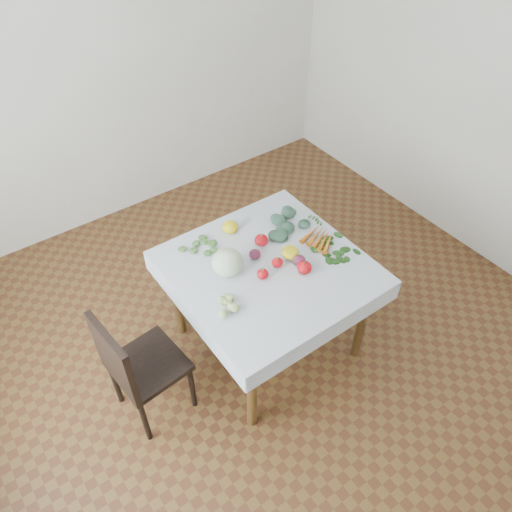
% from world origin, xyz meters
% --- Properties ---
extents(ground, '(4.00, 4.00, 0.00)m').
position_xyz_m(ground, '(0.00, 0.00, 0.00)').
color(ground, brown).
extents(back_wall, '(4.00, 0.04, 2.70)m').
position_xyz_m(back_wall, '(0.00, 2.00, 1.35)').
color(back_wall, white).
rests_on(back_wall, ground).
extents(table, '(1.00, 1.00, 0.75)m').
position_xyz_m(table, '(0.00, 0.00, 0.65)').
color(table, brown).
rests_on(table, ground).
extents(tablecloth, '(1.12, 1.12, 0.01)m').
position_xyz_m(tablecloth, '(0.00, 0.00, 0.75)').
color(tablecloth, white).
rests_on(tablecloth, table).
extents(chair, '(0.43, 0.43, 0.87)m').
position_xyz_m(chair, '(-0.94, 0.01, 0.50)').
color(chair, black).
rests_on(chair, ground).
extents(cabbage, '(0.19, 0.19, 0.17)m').
position_xyz_m(cabbage, '(-0.23, 0.10, 0.84)').
color(cabbage, beige).
rests_on(cabbage, tablecloth).
extents(tomato_a, '(0.09, 0.09, 0.08)m').
position_xyz_m(tomato_a, '(0.08, 0.18, 0.79)').
color(tomato_a, red).
rests_on(tomato_a, tablecloth).
extents(tomato_b, '(0.08, 0.08, 0.06)m').
position_xyz_m(tomato_b, '(-0.09, -0.06, 0.79)').
color(tomato_b, red).
rests_on(tomato_b, tablecloth).
extents(tomato_c, '(0.08, 0.08, 0.06)m').
position_xyz_m(tomato_c, '(0.04, -0.03, 0.79)').
color(tomato_c, red).
rests_on(tomato_c, tablecloth).
extents(tomato_d, '(0.09, 0.09, 0.08)m').
position_xyz_m(tomato_d, '(0.14, -0.16, 0.79)').
color(tomato_d, red).
rests_on(tomato_d, tablecloth).
extents(heirloom_back, '(0.13, 0.13, 0.08)m').
position_xyz_m(heirloom_back, '(-0.01, 0.41, 0.79)').
color(heirloom_back, yellow).
rests_on(heirloom_back, tablecloth).
extents(heirloom_front, '(0.13, 0.13, 0.08)m').
position_xyz_m(heirloom_front, '(0.16, -0.01, 0.79)').
color(heirloom_front, yellow).
rests_on(heirloom_front, tablecloth).
extents(onion_a, '(0.10, 0.10, 0.07)m').
position_xyz_m(onion_a, '(0.16, -0.10, 0.79)').
color(onion_a, '#541838').
rests_on(onion_a, tablecloth).
extents(onion_b, '(0.08, 0.08, 0.06)m').
position_xyz_m(onion_b, '(-0.02, 0.11, 0.79)').
color(onion_b, '#541838').
rests_on(onion_b, tablecloth).
extents(tomatillo_cluster, '(0.14, 0.11, 0.04)m').
position_xyz_m(tomatillo_cluster, '(-0.38, -0.12, 0.78)').
color(tomatillo_cluster, '#B8D67B').
rests_on(tomatillo_cluster, tablecloth).
extents(carrot_bunch, '(0.22, 0.26, 0.03)m').
position_xyz_m(carrot_bunch, '(0.41, 0.00, 0.77)').
color(carrot_bunch, orange).
rests_on(carrot_bunch, tablecloth).
extents(kale_bunch, '(0.38, 0.29, 0.05)m').
position_xyz_m(kale_bunch, '(0.27, 0.28, 0.78)').
color(kale_bunch, '#385C4A').
rests_on(kale_bunch, tablecloth).
extents(basil_bunch, '(0.30, 0.22, 0.01)m').
position_xyz_m(basil_bunch, '(0.42, -0.13, 0.76)').
color(basil_bunch, '#22541A').
rests_on(basil_bunch, tablecloth).
extents(dill_bunch, '(0.22, 0.17, 0.02)m').
position_xyz_m(dill_bunch, '(-0.26, 0.36, 0.77)').
color(dill_bunch, '#49873E').
rests_on(dill_bunch, tablecloth).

